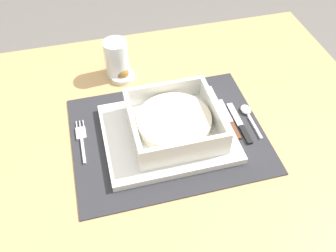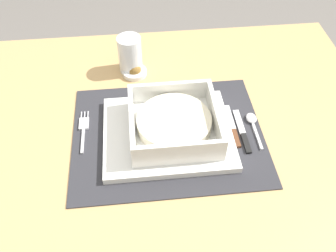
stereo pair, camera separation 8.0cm
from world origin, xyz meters
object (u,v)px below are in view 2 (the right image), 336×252
drinking_glass (130,56)px  spoon (252,122)px  dining_table (175,154)px  porridge_bowl (174,123)px  bread_knife (233,128)px  butter_knife (243,133)px  fork (84,128)px  condiment_saucer (135,71)px

drinking_glass → spoon: bearing=-40.0°
dining_table → porridge_bowl: bearing=-109.9°
bread_knife → drinking_glass: drinking_glass is taller
bread_knife → drinking_glass: (-0.22, 0.24, 0.04)m
dining_table → butter_knife: 0.18m
porridge_bowl → fork: (-0.20, 0.04, -0.04)m
bread_knife → spoon: bearing=14.6°
butter_knife → bread_knife: same height
porridge_bowl → condiment_saucer: (-0.08, 0.22, -0.03)m
spoon → butter_knife: 0.04m
condiment_saucer → dining_table: bearing=-67.2°
spoon → bread_knife: 0.05m
fork → condiment_saucer: bearing=53.3°
spoon → drinking_glass: bearing=140.8°
spoon → drinking_glass: size_ratio=1.09×
spoon → condiment_saucer: condiment_saucer is taller
butter_knife → drinking_glass: 0.35m
spoon → condiment_saucer: bearing=142.4°
butter_knife → fork: bearing=175.3°
dining_table → condiment_saucer: bearing=112.8°
spoon → condiment_saucer: size_ratio=1.69×
fork → drinking_glass: 0.24m
fork → drinking_glass: (0.12, 0.20, 0.04)m
porridge_bowl → fork: porridge_bowl is taller
fork → porridge_bowl: bearing=-14.1°
dining_table → porridge_bowl: 0.14m
porridge_bowl → fork: 0.21m
butter_knife → drinking_glass: size_ratio=1.32×
bread_knife → drinking_glass: size_ratio=1.30×
dining_table → porridge_bowl: size_ratio=5.18×
bread_knife → condiment_saucer: condiment_saucer is taller
fork → condiment_saucer: size_ratio=1.97×
dining_table → spoon: (0.18, -0.00, 0.10)m
spoon → butter_knife: spoon is taller
drinking_glass → condiment_saucer: size_ratio=1.55×
dining_table → bread_knife: (0.13, -0.02, 0.10)m
butter_knife → condiment_saucer: size_ratio=2.05×
dining_table → fork: 0.23m
spoon → condiment_saucer: 0.33m
porridge_bowl → spoon: size_ratio=1.76×
porridge_bowl → butter_knife: 0.16m
spoon → dining_table: bearing=179.7°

